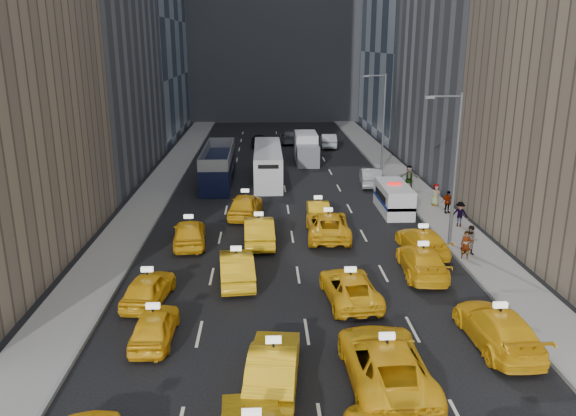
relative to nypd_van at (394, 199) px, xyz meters
name	(u,v)px	position (x,y,z in m)	size (l,w,h in m)	color
ground	(311,357)	(-7.50, -19.04, -0.98)	(160.00, 160.00, 0.00)	black
sidewalk_west	(155,192)	(-18.00, 5.96, -0.90)	(3.00, 90.00, 0.15)	gray
sidewalk_east	(413,189)	(3.00, 5.96, -0.90)	(3.00, 90.00, 0.15)	gray
curb_west	(173,192)	(-16.55, 5.96, -0.89)	(0.15, 90.00, 0.18)	slate
curb_east	(395,189)	(1.55, 5.96, -0.89)	(0.15, 90.00, 0.18)	slate
streetlight_near	(454,165)	(1.68, -7.04, 3.94)	(2.15, 0.22, 9.00)	#595B60
streetlight_far	(382,119)	(1.68, 12.96, 3.94)	(2.15, 0.22, 9.00)	#595B60
taxi_4	(154,326)	(-13.72, -17.53, -0.31)	(1.58, 3.94, 1.34)	yellow
taxi_5	(274,365)	(-8.96, -20.81, -0.19)	(1.67, 4.78, 1.58)	yellow
taxi_6	(386,363)	(-5.00, -20.87, -0.15)	(2.74, 5.95, 1.65)	yellow
taxi_7	(498,328)	(0.02, -18.44, -0.21)	(2.15, 5.29, 1.53)	yellow
taxi_8	(149,288)	(-14.65, -13.91, -0.27)	(1.68, 4.17, 1.42)	yellow
taxi_9	(237,267)	(-10.66, -11.74, -0.19)	(1.65, 4.75, 1.56)	yellow
taxi_10	(350,287)	(-5.26, -14.18, -0.30)	(2.25, 4.87, 1.35)	yellow
taxi_11	(422,261)	(-1.03, -11.23, -0.23)	(2.09, 5.14, 1.49)	yellow
taxi_12	(189,233)	(-13.71, -6.28, -0.19)	(1.86, 4.62, 1.58)	yellow
taxi_13	(259,230)	(-9.56, -6.16, -0.15)	(1.74, 4.99, 1.65)	yellow
taxi_14	(328,225)	(-5.28, -5.13, -0.20)	(2.57, 5.57, 1.55)	yellow
taxi_15	(422,241)	(-0.16, -8.11, -0.28)	(1.96, 4.83, 1.40)	yellow
taxi_16	(245,205)	(-10.54, -0.73, -0.15)	(1.96, 4.88, 1.66)	yellow
taxi_17	(318,210)	(-5.56, -1.53, -0.30)	(1.42, 4.08, 1.34)	yellow
nypd_van	(394,199)	(0.00, 0.00, 0.00)	(2.00, 5.05, 2.16)	silver
double_decker	(218,166)	(-13.13, 9.24, 0.52)	(3.10, 10.58, 3.04)	black
city_bus	(268,164)	(-8.87, 10.22, 0.45)	(3.23, 11.29, 2.88)	silver
box_truck	(306,148)	(-4.92, 17.57, 0.43)	(2.74, 6.46, 2.87)	white
misc_car_0	(370,177)	(-0.22, 7.78, -0.22)	(1.60, 4.60, 1.51)	#A1A5A8
misc_car_1	(222,152)	(-13.53, 19.82, -0.29)	(2.26, 4.91, 1.36)	black
misc_car_2	(289,137)	(-6.15, 28.89, -0.26)	(2.01, 4.95, 1.44)	slate
misc_car_3	(259,140)	(-9.73, 26.46, -0.23)	(1.77, 4.40, 1.50)	black
misc_car_4	(329,140)	(-1.72, 25.83, -0.19)	(1.67, 4.79, 1.58)	#B3B7BB
pedestrian_0	(466,245)	(1.89, -9.46, -0.05)	(0.57, 0.37, 1.56)	gray
pedestrian_1	(471,240)	(2.36, -8.95, 0.03)	(0.83, 0.46, 1.71)	gray
pedestrian_2	(460,214)	(3.46, -3.89, 0.00)	(1.06, 0.44, 1.65)	gray
pedestrian_3	(447,202)	(3.59, -0.94, -0.02)	(0.94, 0.43, 1.61)	gray
pedestrian_4	(436,194)	(3.34, 1.05, -0.02)	(0.79, 0.43, 1.62)	gray
pedestrian_5	(409,177)	(2.65, 6.07, 0.12)	(1.75, 0.50, 1.89)	gray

